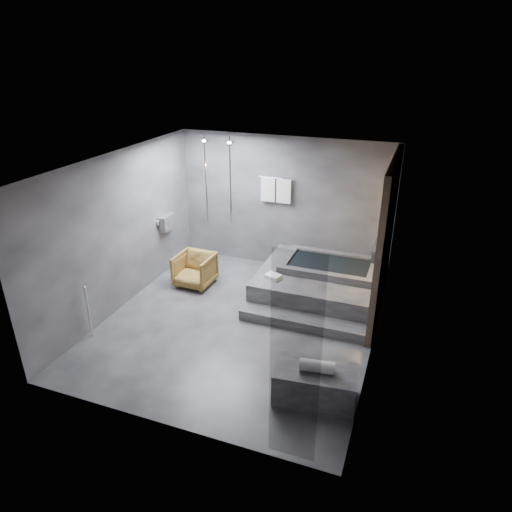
% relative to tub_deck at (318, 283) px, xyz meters
% --- Properties ---
extents(room, '(5.00, 5.04, 2.82)m').
position_rel_tub_deck_xyz_m(room, '(-0.65, -1.21, 1.48)').
color(room, '#2D2E30').
rests_on(room, ground).
extents(tub_deck, '(2.20, 2.00, 0.50)m').
position_rel_tub_deck_xyz_m(tub_deck, '(0.00, 0.00, 0.00)').
color(tub_deck, '#333335').
rests_on(tub_deck, ground).
extents(tub_step, '(2.20, 0.36, 0.18)m').
position_rel_tub_deck_xyz_m(tub_step, '(0.00, -1.18, -0.16)').
color(tub_step, '#333335').
rests_on(tub_step, ground).
extents(concrete_bench, '(1.14, 0.70, 0.49)m').
position_rel_tub_deck_xyz_m(concrete_bench, '(0.62, -2.84, -0.01)').
color(concrete_bench, '#323234').
rests_on(concrete_bench, ground).
extents(driftwood_chair, '(0.72, 0.74, 0.66)m').
position_rel_tub_deck_xyz_m(driftwood_chair, '(-2.41, -0.45, 0.08)').
color(driftwood_chair, '#4D3513').
rests_on(driftwood_chair, ground).
extents(rolled_towel, '(0.48, 0.23, 0.17)m').
position_rel_tub_deck_xyz_m(rolled_towel, '(0.64, -2.86, 0.32)').
color(rolled_towel, white).
rests_on(rolled_towel, concrete_bench).
extents(deck_towel, '(0.33, 0.28, 0.07)m').
position_rel_tub_deck_xyz_m(deck_towel, '(-0.73, -0.56, 0.29)').
color(deck_towel, white).
rests_on(deck_towel, tub_deck).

